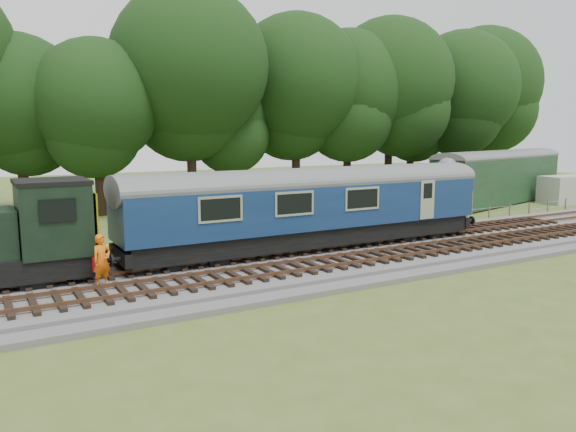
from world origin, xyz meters
TOP-DOWN VIEW (x-y plane):
  - ground at (0.00, 0.00)m, footprint 120.00×120.00m
  - ballast at (0.00, 0.00)m, footprint 70.00×7.00m
  - track_north at (0.00, 1.40)m, footprint 67.20×2.40m
  - track_south at (0.00, -1.60)m, footprint 67.20×2.40m
  - fence at (0.00, 4.50)m, footprint 64.00×0.12m
  - tree_line at (0.00, 22.00)m, footprint 70.00×8.00m
  - dmu_railcar at (0.39, 1.40)m, footprint 18.05×2.86m
  - worker at (-9.54, -0.45)m, footprint 0.81×0.69m
  - parked_coach at (23.66, 10.16)m, footprint 16.67×6.89m
  - shed at (24.05, 16.02)m, footprint 4.06×4.06m
  - caravan at (29.05, 7.87)m, footprint 4.63×2.46m

SIDE VIEW (x-z plane):
  - ground at x=0.00m, z-range 0.00..0.00m
  - fence at x=0.00m, z-range -0.50..0.50m
  - tree_line at x=0.00m, z-range -9.00..9.00m
  - ballast at x=0.00m, z-range 0.00..0.35m
  - track_north at x=0.00m, z-range 0.31..0.52m
  - track_south at x=0.00m, z-range 0.31..0.52m
  - caravan at x=29.05m, z-range 0.00..2.20m
  - worker at x=-9.54m, z-range 0.35..2.25m
  - shed at x=24.05m, z-range 0.02..2.84m
  - parked_coach at x=23.66m, z-range 0.26..4.47m
  - dmu_railcar at x=0.39m, z-range 0.67..4.54m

